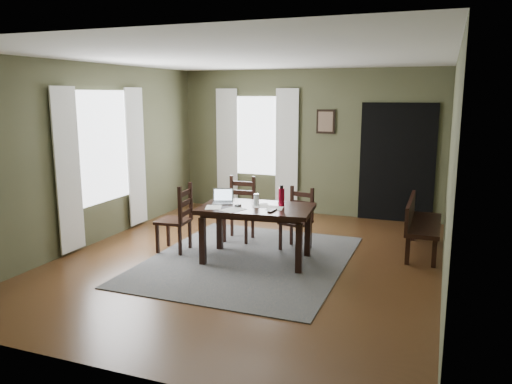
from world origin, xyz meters
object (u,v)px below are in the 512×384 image
at_px(dining_table, 256,213).
at_px(chair_end, 177,219).
at_px(bench, 419,221).
at_px(laptop, 223,199).
at_px(chair_back_left, 240,210).
at_px(water_bottle, 281,197).
at_px(chair_back_right, 297,220).

xyz_separation_m(dining_table, chair_end, (-1.21, -0.04, -0.18)).
distance_m(chair_end, bench, 3.46).
xyz_separation_m(chair_end, laptop, (0.69, 0.09, 0.32)).
height_order(chair_back_left, water_bottle, water_bottle).
bearing_deg(water_bottle, chair_end, -173.20).
xyz_separation_m(chair_back_right, laptop, (-0.89, -0.65, 0.37)).
relative_size(bench, laptop, 4.02).
bearing_deg(chair_end, dining_table, 86.85).
bearing_deg(chair_back_right, dining_table, -104.71).
relative_size(chair_back_right, water_bottle, 3.15).
distance_m(chair_back_left, water_bottle, 1.21).
xyz_separation_m(dining_table, laptop, (-0.52, 0.06, 0.14)).
bearing_deg(chair_back_right, chair_end, -141.76).
bearing_deg(water_bottle, bench, 30.58).
xyz_separation_m(chair_back_left, laptop, (0.08, -0.79, 0.33)).
distance_m(bench, laptop, 2.81).
bearing_deg(chair_back_right, laptop, -130.85).
xyz_separation_m(chair_back_left, chair_back_right, (0.97, -0.14, -0.04)).
height_order(bench, water_bottle, water_bottle).
distance_m(chair_end, laptop, 0.76).
relative_size(chair_back_left, bench, 0.71).
relative_size(dining_table, chair_back_right, 1.76).
relative_size(chair_back_left, laptop, 2.84).
relative_size(dining_table, laptop, 4.58).
distance_m(laptop, water_bottle, 0.83).
distance_m(chair_back_left, laptop, 0.86).
bearing_deg(laptop, chair_end, 167.28).
relative_size(dining_table, bench, 1.14).
relative_size(chair_back_right, laptop, 2.60).
xyz_separation_m(dining_table, chair_back_left, (-0.60, 0.84, -0.18)).
bearing_deg(chair_back_left, water_bottle, -42.23).
bearing_deg(chair_back_right, chair_back_left, -175.18).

